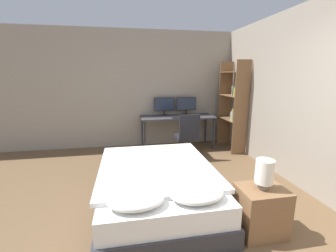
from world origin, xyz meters
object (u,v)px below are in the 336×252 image
(computer_mouse, at_px, (191,117))
(nightstand, at_px, (260,211))
(office_chair, at_px, (187,140))
(monitor_left, at_px, (164,105))
(bed, at_px, (157,186))
(bookshelf, at_px, (234,103))
(desk, at_px, (177,120))
(monitor_right, at_px, (186,104))
(keyboard, at_px, (180,118))
(bedside_lamp, at_px, (264,172))

(computer_mouse, bearing_deg, nightstand, -91.07)
(computer_mouse, xyz_separation_m, office_chair, (-0.21, -0.47, -0.40))
(monitor_left, bearing_deg, bed, -101.87)
(computer_mouse, relative_size, bookshelf, 0.04)
(office_chair, bearing_deg, desk, 94.35)
(bookshelf, bearing_deg, monitor_right, 147.30)
(bookshelf, bearing_deg, office_chair, -164.95)
(office_chair, bearing_deg, bed, -117.75)
(bookshelf, bearing_deg, keyboard, 172.68)
(desk, bearing_deg, nightstand, -86.06)
(monitor_left, xyz_separation_m, keyboard, (0.27, -0.45, -0.23))
(bed, height_order, monitor_right, monitor_right)
(monitor_left, bearing_deg, office_chair, -70.58)
(desk, distance_m, monitor_right, 0.48)
(computer_mouse, distance_m, bookshelf, 1.01)
(bed, xyz_separation_m, bedside_lamp, (1.02, -0.75, 0.45))
(computer_mouse, bearing_deg, monitor_left, 140.05)
(keyboard, bearing_deg, nightstand, -85.75)
(bookshelf, bearing_deg, computer_mouse, 170.67)
(bookshelf, bearing_deg, bed, -136.09)
(bed, distance_m, monitor_right, 2.86)
(nightstand, distance_m, keyboard, 2.90)
(bedside_lamp, relative_size, monitor_left, 0.65)
(bed, relative_size, desk, 1.18)
(computer_mouse, bearing_deg, monitor_right, 89.33)
(bedside_lamp, bearing_deg, computer_mouse, 88.93)
(bed, bearing_deg, bedside_lamp, -36.54)
(office_chair, relative_size, bookshelf, 0.47)
(office_chair, distance_m, bookshelf, 1.39)
(monitor_right, bearing_deg, office_chair, -103.39)
(keyboard, bearing_deg, bed, -111.01)
(keyboard, xyz_separation_m, bookshelf, (1.21, -0.16, 0.31))
(office_chair, bearing_deg, monitor_right, 76.61)
(bedside_lamp, xyz_separation_m, monitor_left, (-0.48, 3.29, 0.28))
(nightstand, bearing_deg, bedside_lamp, 90.00)
(office_chair, bearing_deg, bedside_lamp, -86.18)
(monitor_right, bearing_deg, nightstand, -91.02)
(monitor_left, xyz_separation_m, monitor_right, (0.54, 0.00, 0.00))
(nightstand, distance_m, monitor_left, 3.41)
(monitor_left, relative_size, keyboard, 1.39)
(keyboard, bearing_deg, bedside_lamp, -85.75)
(monitor_right, distance_m, bookshelf, 1.12)
(bedside_lamp, relative_size, bookshelf, 0.16)
(bedside_lamp, relative_size, monitor_right, 0.65)
(bed, height_order, keyboard, keyboard)
(desk, relative_size, bookshelf, 0.85)
(nightstand, distance_m, desk, 3.10)
(bedside_lamp, distance_m, keyboard, 2.86)
(desk, height_order, monitor_right, monitor_right)
(desk, relative_size, computer_mouse, 24.27)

